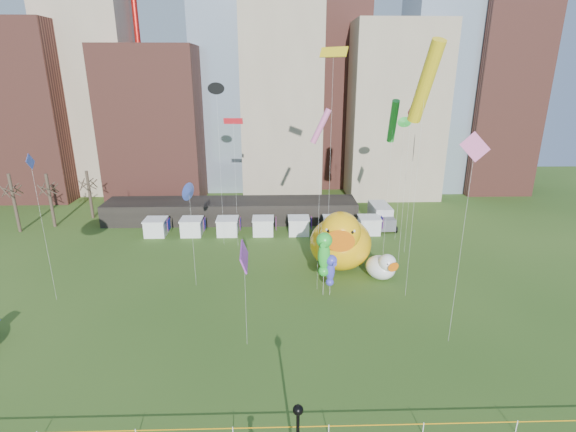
{
  "coord_description": "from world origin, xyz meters",
  "views": [
    {
      "loc": [
        2.82,
        -21.39,
        21.86
      ],
      "look_at": [
        3.68,
        8.07,
        12.0
      ],
      "focal_mm": 27.0,
      "sensor_mm": 36.0,
      "label": 1
    }
  ],
  "objects_px": {
    "seahorse_green": "(324,251)",
    "box_truck": "(381,215)",
    "small_duck": "(382,266)",
    "seahorse_purple": "(331,268)",
    "big_duck": "(340,241)"
  },
  "relations": [
    {
      "from": "big_duck",
      "to": "seahorse_purple",
      "type": "distance_m",
      "value": 6.71
    },
    {
      "from": "seahorse_purple",
      "to": "box_truck",
      "type": "relative_size",
      "value": 0.64
    },
    {
      "from": "small_duck",
      "to": "box_truck",
      "type": "height_order",
      "value": "small_duck"
    },
    {
      "from": "seahorse_purple",
      "to": "box_truck",
      "type": "xyz_separation_m",
      "value": [
        10.2,
        21.26,
        -1.56
      ]
    },
    {
      "from": "seahorse_purple",
      "to": "box_truck",
      "type": "bearing_deg",
      "value": 48.04
    },
    {
      "from": "small_duck",
      "to": "box_truck",
      "type": "relative_size",
      "value": 0.66
    },
    {
      "from": "seahorse_green",
      "to": "box_truck",
      "type": "xyz_separation_m",
      "value": [
        10.88,
        21.27,
        -3.42
      ]
    },
    {
      "from": "big_duck",
      "to": "small_duck",
      "type": "bearing_deg",
      "value": -23.9
    },
    {
      "from": "seahorse_purple",
      "to": "seahorse_green",
      "type": "bearing_deg",
      "value": 164.37
    },
    {
      "from": "seahorse_green",
      "to": "seahorse_purple",
      "type": "relative_size",
      "value": 1.53
    },
    {
      "from": "small_duck",
      "to": "seahorse_green",
      "type": "xyz_separation_m",
      "value": [
        -6.84,
        -3.57,
        3.46
      ]
    },
    {
      "from": "small_duck",
      "to": "big_duck",
      "type": "bearing_deg",
      "value": 122.91
    },
    {
      "from": "small_duck",
      "to": "seahorse_purple",
      "type": "bearing_deg",
      "value": -173.09
    },
    {
      "from": "small_duck",
      "to": "seahorse_green",
      "type": "bearing_deg",
      "value": -175.59
    },
    {
      "from": "big_duck",
      "to": "seahorse_purple",
      "type": "bearing_deg",
      "value": -96.53
    }
  ]
}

